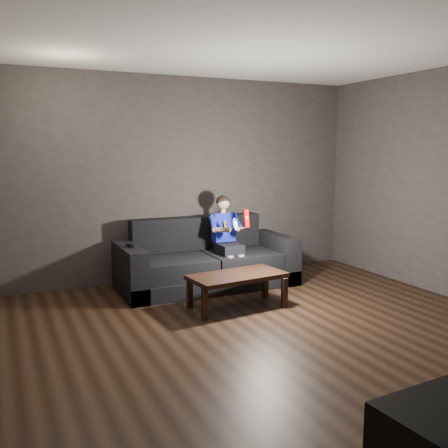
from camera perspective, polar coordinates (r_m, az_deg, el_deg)
name	(u,v)px	position (r m, az deg, el deg)	size (l,w,h in m)	color
floor	(279,336)	(4.83, 6.25, -12.64)	(5.00, 5.00, 0.00)	black
back_wall	(184,179)	(6.78, -4.54, 5.18)	(5.00, 0.04, 2.70)	#34302D
ceiling	(284,37)	(4.61, 6.83, 20.46)	(5.00, 5.00, 0.02)	silver
sofa	(206,265)	(6.41, -2.04, -4.65)	(2.23, 0.96, 0.86)	black
child	(226,232)	(6.37, 0.28, -0.87)	(0.42, 0.51, 1.03)	black
wii_remote_red	(246,219)	(6.02, 2.56, 0.62)	(0.06, 0.08, 0.22)	#E40300
nunchuk_white	(235,224)	(5.97, 1.27, 0.03)	(0.07, 0.09, 0.15)	white
wii_remote_black	(130,246)	(5.95, -10.68, -2.45)	(0.05, 0.17, 0.03)	black
coffee_table	(237,279)	(5.53, 1.52, -6.25)	(1.11, 0.64, 0.38)	black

